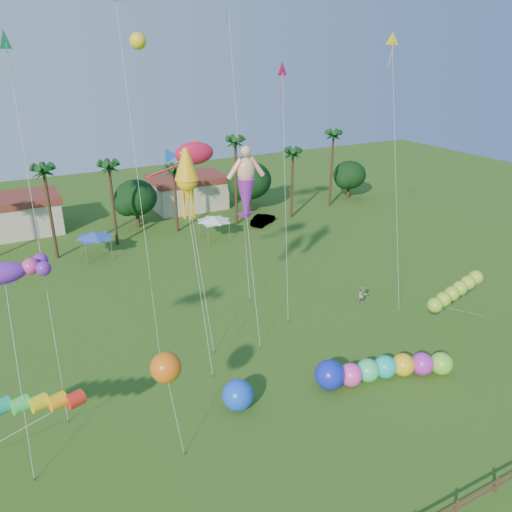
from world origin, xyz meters
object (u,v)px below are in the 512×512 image
car_b (263,219)px  caterpillar_inflatable (379,369)px  blue_ball (238,395)px  spectator_b (363,296)px

car_b → caterpillar_inflatable: 34.78m
car_b → caterpillar_inflatable: caterpillar_inflatable is taller
car_b → blue_ball: size_ratio=2.06×
spectator_b → blue_ball: size_ratio=0.87×
caterpillar_inflatable → blue_ball: 10.38m
spectator_b → caterpillar_inflatable: (-6.27, -9.50, -0.01)m
spectator_b → caterpillar_inflatable: 11.38m
spectator_b → caterpillar_inflatable: caterpillar_inflatable is taller
spectator_b → caterpillar_inflatable: size_ratio=0.18×
car_b → caterpillar_inflatable: (-9.03, -33.59, 0.19)m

